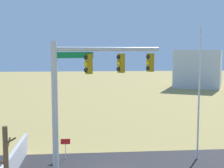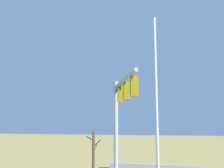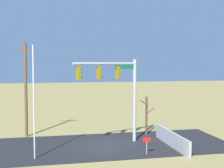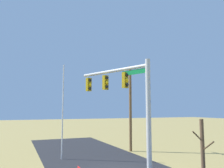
{
  "view_description": "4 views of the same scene",
  "coord_description": "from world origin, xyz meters",
  "px_view_note": "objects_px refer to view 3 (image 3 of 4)",
  "views": [
    {
      "loc": [
        1.2,
        14.94,
        6.4
      ],
      "look_at": [
        -0.13,
        -0.58,
        4.71
      ],
      "focal_mm": 49.95,
      "sensor_mm": 36.0,
      "label": 1
    },
    {
      "loc": [
        -14.15,
        -3.05,
        4.0
      ],
      "look_at": [
        -0.47,
        0.29,
        6.17
      ],
      "focal_mm": 41.55,
      "sensor_mm": 36.0,
      "label": 2
    },
    {
      "loc": [
        -4.49,
        -23.65,
        6.5
      ],
      "look_at": [
        0.48,
        -0.22,
        4.87
      ],
      "focal_mm": 49.53,
      "sensor_mm": 36.0,
      "label": 3
    },
    {
      "loc": [
        13.29,
        -5.95,
        3.97
      ],
      "look_at": [
        -0.69,
        -0.02,
        5.69
      ],
      "focal_mm": 36.02,
      "sensor_mm": 36.0,
      "label": 4
    }
  ],
  "objects_px": {
    "bare_tree": "(146,115)",
    "open_sign": "(147,142)",
    "flagpole": "(34,102)",
    "utility_pole": "(26,88)",
    "signal_mast": "(119,85)"
  },
  "relations": [
    {
      "from": "signal_mast",
      "to": "flagpole",
      "type": "xyz_separation_m",
      "value": [
        -6.45,
        -2.59,
        -0.93
      ]
    },
    {
      "from": "flagpole",
      "to": "open_sign",
      "type": "relative_size",
      "value": 6.32
    },
    {
      "from": "utility_pole",
      "to": "open_sign",
      "type": "xyz_separation_m",
      "value": [
        8.7,
        -7.36,
        -3.39
      ]
    },
    {
      "from": "flagpole",
      "to": "bare_tree",
      "type": "distance_m",
      "value": 11.23
    },
    {
      "from": "flagpole",
      "to": "utility_pole",
      "type": "relative_size",
      "value": 0.93
    },
    {
      "from": "flagpole",
      "to": "utility_pole",
      "type": "distance_m",
      "value": 6.83
    },
    {
      "from": "open_sign",
      "to": "utility_pole",
      "type": "bearing_deg",
      "value": 139.78
    },
    {
      "from": "bare_tree",
      "to": "utility_pole",
      "type": "bearing_deg",
      "value": 172.16
    },
    {
      "from": "flagpole",
      "to": "signal_mast",
      "type": "bearing_deg",
      "value": 21.86
    },
    {
      "from": "signal_mast",
      "to": "bare_tree",
      "type": "distance_m",
      "value": 5.17
    },
    {
      "from": "flagpole",
      "to": "open_sign",
      "type": "distance_m",
      "value": 8.33
    },
    {
      "from": "bare_tree",
      "to": "open_sign",
      "type": "height_order",
      "value": "bare_tree"
    },
    {
      "from": "flagpole",
      "to": "bare_tree",
      "type": "xyz_separation_m",
      "value": [
        9.69,
        5.29,
        -2.05
      ]
    },
    {
      "from": "flagpole",
      "to": "utility_pole",
      "type": "bearing_deg",
      "value": 97.85
    },
    {
      "from": "bare_tree",
      "to": "open_sign",
      "type": "bearing_deg",
      "value": -108.08
    }
  ]
}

